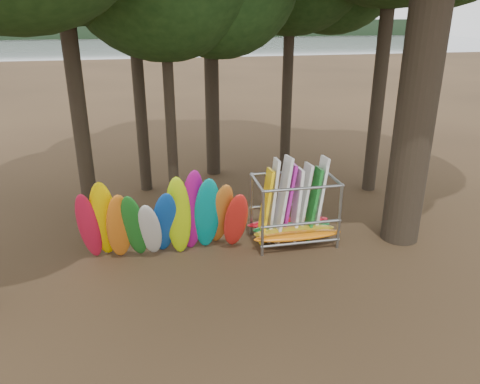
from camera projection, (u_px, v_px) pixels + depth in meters
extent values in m
plane|color=#47331E|center=(251.00, 251.00, 14.43)|extent=(120.00, 120.00, 0.00)
plane|color=gray|center=(160.00, 58.00, 69.06)|extent=(160.00, 160.00, 0.00)
cube|color=black|center=(150.00, 29.00, 113.85)|extent=(160.00, 4.00, 4.00)
cylinder|color=black|center=(70.00, 41.00, 13.79)|extent=(0.50, 0.50, 12.19)
cylinder|color=black|center=(135.00, 35.00, 17.18)|extent=(0.46, 0.46, 12.17)
cylinder|color=black|center=(210.00, 10.00, 18.77)|extent=(0.61, 0.61, 13.84)
cylinder|color=black|center=(289.00, 45.00, 19.38)|extent=(0.45, 0.45, 11.12)
cylinder|color=black|center=(168.00, 72.00, 15.28)|extent=(0.36, 0.36, 10.12)
cylinder|color=black|center=(386.00, 21.00, 17.01)|extent=(0.51, 0.51, 13.10)
ellipsoid|color=#BA1332|center=(89.00, 227.00, 13.20)|extent=(0.68, 1.46, 2.61)
ellipsoid|color=#EFC800|center=(104.00, 220.00, 13.24)|extent=(0.84, 1.68, 2.95)
ellipsoid|color=#CD6618|center=(119.00, 227.00, 13.22)|extent=(0.91, 1.58, 2.59)
ellipsoid|color=#19671F|center=(135.00, 227.00, 13.22)|extent=(0.85, 1.69, 2.59)
ellipsoid|color=beige|center=(150.00, 230.00, 13.38)|extent=(0.81, 1.62, 2.28)
ellipsoid|color=#0E44A2|center=(164.00, 223.00, 13.53)|extent=(0.91, 1.61, 2.51)
ellipsoid|color=#A4C90C|center=(178.00, 217.00, 13.52)|extent=(0.82, 1.18, 2.85)
ellipsoid|color=#990F73|center=(192.00, 211.00, 13.68)|extent=(0.85, 1.36, 3.01)
ellipsoid|color=#03898A|center=(207.00, 215.00, 13.71)|extent=(0.78, 1.51, 2.83)
ellipsoid|color=#C36C22|center=(220.00, 215.00, 13.95)|extent=(0.83, 1.82, 2.65)
ellipsoid|color=red|center=(236.00, 221.00, 13.87)|extent=(0.71, 1.52, 2.36)
ellipsoid|color=orange|center=(298.00, 236.00, 14.51)|extent=(2.84, 0.55, 0.24)
ellipsoid|color=#AE8B17|center=(295.00, 231.00, 14.83)|extent=(2.68, 0.55, 0.24)
ellipsoid|color=#1A7532|center=(292.00, 227.00, 15.09)|extent=(2.61, 0.55, 0.24)
ellipsoid|color=red|center=(288.00, 222.00, 15.43)|extent=(2.78, 0.55, 0.24)
cube|color=yellow|center=(265.00, 207.00, 14.63)|extent=(0.47, 0.77, 2.43)
cube|color=silver|center=(272.00, 201.00, 14.76)|extent=(0.43, 0.77, 2.70)
cube|color=silver|center=(282.00, 201.00, 14.59)|extent=(0.59, 0.83, 2.82)
cube|color=#A91C9A|center=(288.00, 202.00, 14.90)|extent=(0.52, 0.75, 2.51)
cube|color=silver|center=(297.00, 205.00, 14.84)|extent=(0.34, 0.76, 2.37)
cube|color=silver|center=(303.00, 201.00, 15.02)|extent=(0.49, 0.78, 2.47)
cube|color=#197326|center=(313.00, 204.00, 14.88)|extent=(0.50, 0.75, 2.39)
cube|color=white|center=(318.00, 197.00, 15.05)|extent=(0.48, 0.78, 2.67)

